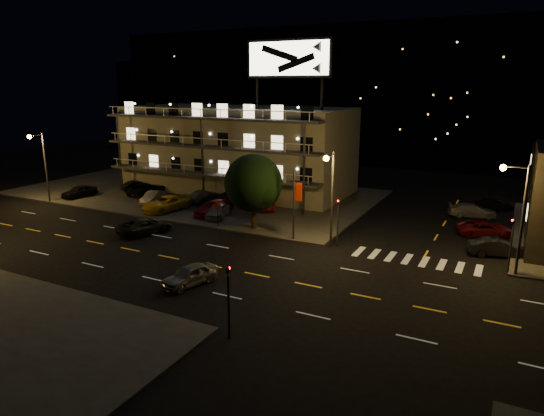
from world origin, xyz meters
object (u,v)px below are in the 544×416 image
at_px(side_car_0, 497,248).
at_px(road_car_east, 190,275).
at_px(road_car_west, 145,226).
at_px(lot_car_4, 218,211).
at_px(lot_car_7, 203,196).
at_px(tree, 253,185).
at_px(lot_car_2, 166,204).

distance_m(side_car_0, road_car_east, 24.17).
xyz_separation_m(road_car_east, road_car_west, (-10.75, 7.69, 0.01)).
height_order(lot_car_4, road_car_east, lot_car_4).
relative_size(lot_car_4, lot_car_7, 0.90).
height_order(tree, side_car_0, tree).
relative_size(lot_car_4, side_car_0, 0.95).
bearing_deg(tree, road_car_east, -79.43).
height_order(lot_car_2, road_car_west, lot_car_2).
relative_size(tree, lot_car_7, 1.53).
height_order(tree, road_car_east, tree).
height_order(tree, lot_car_2, tree).
distance_m(lot_car_7, road_car_west, 12.32).
distance_m(tree, lot_car_4, 6.35).
distance_m(lot_car_2, road_car_west, 7.59).
height_order(lot_car_7, road_car_east, lot_car_7).
height_order(lot_car_2, lot_car_4, lot_car_2).
distance_m(lot_car_2, lot_car_7, 5.36).
bearing_deg(road_car_west, tree, -125.34).
bearing_deg(lot_car_4, lot_car_7, 121.42).
bearing_deg(road_car_west, lot_car_4, -93.18).
relative_size(lot_car_4, road_car_east, 1.01).
distance_m(side_car_0, road_car_west, 30.16).
xyz_separation_m(lot_car_7, road_car_west, (2.14, -12.14, -0.11)).
bearing_deg(road_car_west, side_car_0, -143.48).
relative_size(lot_car_7, road_car_east, 1.13).
bearing_deg(lot_car_4, road_car_east, -78.96).
distance_m(lot_car_7, road_car_east, 23.65).
relative_size(lot_car_2, road_car_west, 1.09).
distance_m(lot_car_4, lot_car_7, 7.30).
bearing_deg(tree, side_car_0, 7.03).
bearing_deg(road_car_east, lot_car_7, 139.54).
bearing_deg(lot_car_7, road_car_east, 123.65).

